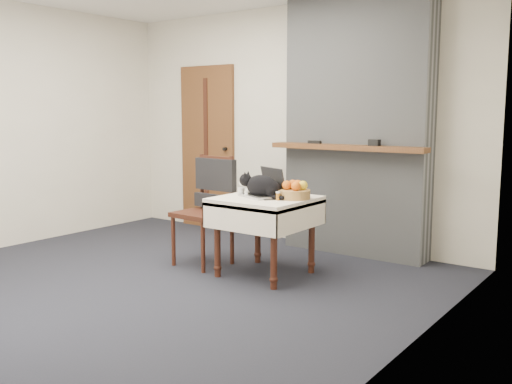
# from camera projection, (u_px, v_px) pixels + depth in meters

# --- Properties ---
(ground) EXTENTS (4.50, 4.50, 0.00)m
(ground) POSITION_uv_depth(u_px,v_px,m) (163.00, 280.00, 4.94)
(ground) COLOR black
(ground) RESTS_ON ground
(room_shell) EXTENTS (4.52, 4.01, 2.61)m
(room_shell) POSITION_uv_depth(u_px,v_px,m) (196.00, 75.00, 5.07)
(room_shell) COLOR beige
(room_shell) RESTS_ON ground
(door) EXTENTS (0.82, 0.10, 2.00)m
(door) POSITION_uv_depth(u_px,v_px,m) (207.00, 148.00, 7.08)
(door) COLOR brown
(door) RESTS_ON ground
(chimney) EXTENTS (1.62, 0.48, 2.60)m
(chimney) POSITION_uv_depth(u_px,v_px,m) (357.00, 126.00, 5.71)
(chimney) COLOR gray
(chimney) RESTS_ON ground
(side_table) EXTENTS (0.78, 0.78, 0.70)m
(side_table) POSITION_uv_depth(u_px,v_px,m) (265.00, 210.00, 5.01)
(side_table) COLOR #36150E
(side_table) RESTS_ON ground
(laptop) EXTENTS (0.43, 0.40, 0.26)m
(laptop) POSITION_uv_depth(u_px,v_px,m) (265.00, 190.00, 5.02)
(laptop) COLOR #B7B7BC
(laptop) RESTS_ON side_table
(cat) EXTENTS (0.48, 0.24, 0.23)m
(cat) POSITION_uv_depth(u_px,v_px,m) (262.00, 186.00, 4.97)
(cat) COLOR black
(cat) RESTS_ON side_table
(cream_jar) EXTENTS (0.06, 0.06, 0.07)m
(cream_jar) POSITION_uv_depth(u_px,v_px,m) (241.00, 192.00, 5.10)
(cream_jar) COLOR silver
(cream_jar) RESTS_ON side_table
(pill_bottle) EXTENTS (0.04, 0.04, 0.08)m
(pill_bottle) POSITION_uv_depth(u_px,v_px,m) (278.00, 196.00, 4.82)
(pill_bottle) COLOR #B26415
(pill_bottle) RESTS_ON side_table
(fruit_basket) EXTENTS (0.28, 0.28, 0.16)m
(fruit_basket) POSITION_uv_depth(u_px,v_px,m) (294.00, 191.00, 4.91)
(fruit_basket) COLOR #B08547
(fruit_basket) RESTS_ON side_table
(desk_clutter) EXTENTS (0.13, 0.10, 0.01)m
(desk_clutter) POSITION_uv_depth(u_px,v_px,m) (283.00, 199.00, 4.88)
(desk_clutter) COLOR black
(desk_clutter) RESTS_ON side_table
(chair) EXTENTS (0.49, 0.48, 1.03)m
(chair) POSITION_uv_depth(u_px,v_px,m) (210.00, 195.00, 5.42)
(chair) COLOR #36150E
(chair) RESTS_ON ground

